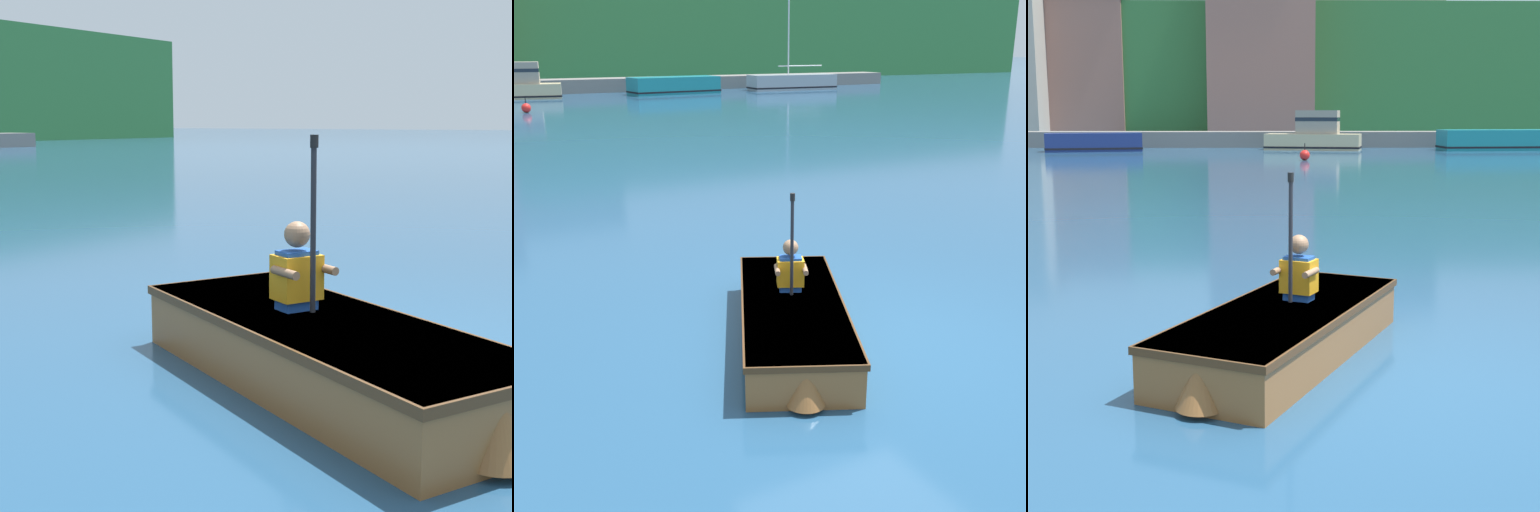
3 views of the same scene
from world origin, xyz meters
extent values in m
plane|color=navy|center=(0.00, 0.00, 0.00)|extent=(300.00, 300.00, 0.00)
cube|color=gray|center=(7.19, 57.10, 6.49)|extent=(9.58, 7.23, 12.97)
cube|color=#197A84|center=(11.19, 36.53, 0.55)|extent=(6.04, 2.52, 1.09)
cube|color=black|center=(11.19, 36.53, 0.19)|extent=(6.08, 2.57, 0.10)
cube|color=#9EA3A8|center=(20.21, 36.55, 0.53)|extent=(6.48, 2.33, 1.06)
cube|color=black|center=(20.21, 36.55, 0.19)|extent=(6.52, 2.37, 0.10)
cylinder|color=silver|center=(19.89, 36.57, 3.96)|extent=(0.10, 0.10, 5.80)
cylinder|color=silver|center=(20.85, 36.50, 1.66)|extent=(3.50, 0.31, 0.07)
cube|color=#CCB789|center=(1.42, 37.07, 0.43)|extent=(5.37, 2.69, 0.86)
cube|color=black|center=(1.42, 37.07, 0.15)|extent=(5.41, 2.74, 0.10)
cube|color=gray|center=(1.67, 37.02, 1.49)|extent=(2.48, 1.78, 1.26)
cube|color=#19232D|center=(1.67, 37.02, 1.65)|extent=(2.50, 1.80, 0.20)
cube|color=#935B2D|center=(-0.78, 0.57, 0.22)|extent=(2.21, 3.11, 0.43)
cube|color=#513219|center=(-0.78, 0.57, 0.40)|extent=(2.26, 3.16, 0.06)
cube|color=#513219|center=(-0.78, 0.57, 0.39)|extent=(1.86, 2.66, 0.02)
cone|color=#935B2D|center=(-1.39, -0.71, 0.24)|extent=(0.49, 0.49, 0.39)
cube|color=#935B2D|center=(-0.69, 0.76, 0.38)|extent=(0.96, 0.57, 0.03)
cube|color=#1E4CA5|center=(-0.66, 0.83, 0.63)|extent=(0.29, 0.25, 0.39)
cube|color=orange|center=(-0.66, 0.83, 0.65)|extent=(0.35, 0.31, 0.29)
sphere|color=#997051|center=(-0.66, 0.83, 0.93)|extent=(0.17, 0.17, 0.17)
cylinder|color=#997051|center=(-0.83, 0.81, 0.71)|extent=(0.16, 0.26, 0.06)
cylinder|color=#997051|center=(-0.56, 0.69, 0.71)|extent=(0.16, 0.26, 0.06)
cylinder|color=#232328|center=(-0.73, 0.67, 1.01)|extent=(0.05, 0.05, 1.11)
cylinder|color=black|center=(-0.73, 0.67, 1.53)|extent=(0.05, 0.05, 0.08)
sphere|color=red|center=(0.57, 27.86, 0.22)|extent=(0.44, 0.44, 0.44)
cylinder|color=black|center=(0.57, 27.86, 0.58)|extent=(0.04, 0.04, 0.28)
camera|label=1|loc=(-4.96, -1.72, 1.65)|focal=55.00mm
camera|label=2|loc=(-4.00, -4.89, 3.00)|focal=45.00mm
camera|label=3|loc=(-0.90, -5.89, 2.07)|focal=55.00mm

